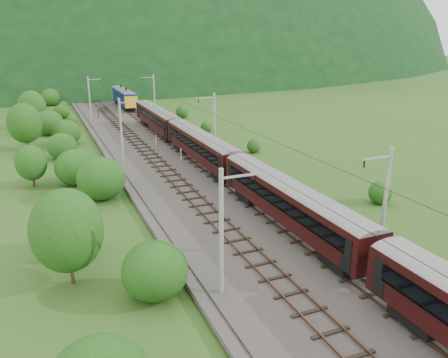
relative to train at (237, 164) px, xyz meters
name	(u,v)px	position (x,y,z in m)	size (l,w,h in m)	color
ground	(306,275)	(-2.40, -16.42, -3.23)	(600.00, 600.00, 0.00)	#274B17
railbed	(243,219)	(-2.40, -6.42, -3.08)	(14.00, 220.00, 0.30)	#38332D
track_left	(217,221)	(-4.80, -6.42, -2.86)	(2.40, 220.00, 0.27)	brown
track_right	(267,213)	(0.00, -6.42, -2.86)	(2.40, 220.00, 0.27)	brown
catenary_left	(122,129)	(-8.52, 15.58, 1.27)	(2.54, 192.28, 8.00)	gray
catenary_right	(214,122)	(3.72, 15.58, 1.27)	(2.54, 192.28, 8.00)	gray
overhead_wires	(244,142)	(-2.40, -6.42, 3.87)	(4.83, 198.00, 0.03)	black
mountain_main	(61,63)	(-2.40, 243.58, -3.23)	(504.00, 360.00, 244.00)	black
train	(237,164)	(0.00, 0.00, 0.00)	(2.68, 128.82, 4.65)	black
hazard_post_near	(156,140)	(-2.68, 21.95, -2.09)	(0.18, 0.18, 1.67)	red
hazard_post_far	(181,154)	(-1.68, 13.38, -2.14)	(0.17, 0.17, 1.58)	red
signal	(98,112)	(-7.20, 48.22, -1.73)	(0.23, 0.23, 2.04)	black
vegetation_left	(65,175)	(-16.06, 5.38, -0.73)	(11.72, 147.57, 6.66)	#1A4712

